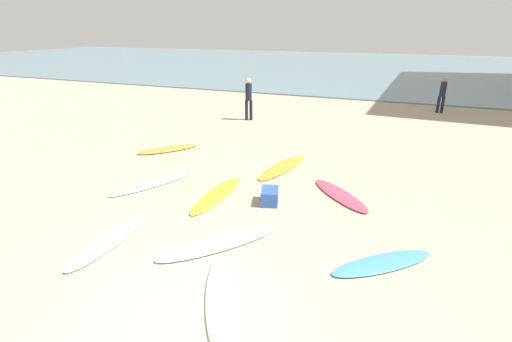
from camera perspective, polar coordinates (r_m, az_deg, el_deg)
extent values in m
plane|color=tan|center=(5.87, -11.18, -21.10)|extent=(120.00, 120.00, 0.00)
cube|color=slate|center=(42.17, 19.22, 14.71)|extent=(120.00, 40.00, 0.08)
ellipsoid|color=gold|center=(11.09, 4.08, 0.61)|extent=(1.05, 2.57, 0.07)
ellipsoid|color=yellow|center=(9.31, -6.02, -3.61)|extent=(0.54, 2.37, 0.06)
ellipsoid|color=#4792D4|center=(7.11, 18.70, -13.13)|extent=(1.84, 1.72, 0.07)
ellipsoid|color=#F4DECE|center=(7.91, -21.16, -9.74)|extent=(0.52, 2.28, 0.07)
ellipsoid|color=white|center=(7.33, -5.70, -10.80)|extent=(2.02, 2.32, 0.08)
ellipsoid|color=#E3435F|center=(9.47, 12.68, -3.56)|extent=(1.86, 1.89, 0.07)
ellipsoid|color=silver|center=(6.00, -5.11, -19.07)|extent=(1.56, 2.26, 0.08)
ellipsoid|color=white|center=(10.30, -15.47, -1.80)|extent=(1.46, 2.43, 0.06)
ellipsoid|color=orange|center=(13.02, -13.28, 3.26)|extent=(1.74, 1.96, 0.08)
cylinder|color=#191E33|center=(16.86, -1.46, 9.23)|extent=(0.14, 0.14, 0.88)
cylinder|color=#191E33|center=(16.87, -0.77, 9.23)|extent=(0.14, 0.14, 0.88)
cylinder|color=#191E33|center=(16.72, -1.13, 11.93)|extent=(0.37, 0.37, 0.73)
sphere|color=beige|center=(16.65, -1.15, 13.57)|extent=(0.24, 0.24, 0.24)
cylinder|color=#191E33|center=(20.43, 26.54, 9.02)|extent=(0.14, 0.14, 0.79)
cylinder|color=#191E33|center=(20.37, 25.99, 9.08)|extent=(0.14, 0.14, 0.79)
cylinder|color=#191E33|center=(20.29, 26.60, 11.04)|extent=(0.33, 0.33, 0.66)
sphere|color=#9E7051|center=(20.23, 26.80, 12.25)|extent=(0.21, 0.21, 0.21)
cube|color=#2D56B2|center=(8.85, 2.10, -3.85)|extent=(0.54, 0.68, 0.34)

